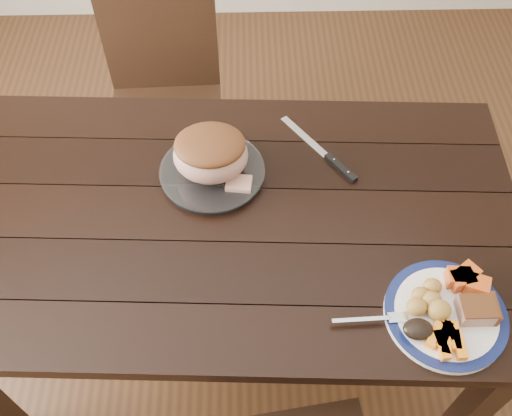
{
  "coord_description": "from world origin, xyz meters",
  "views": [
    {
      "loc": [
        0.06,
        -0.9,
        2.0
      ],
      "look_at": [
        0.08,
        -0.02,
        0.8
      ],
      "focal_mm": 40.0,
      "sensor_mm": 36.0,
      "label": 1
    }
  ],
  "objects_px": {
    "pork_slice": "(477,310)",
    "carving_knife": "(331,160)",
    "chair_far": "(165,92)",
    "dinner_plate": "(445,315)",
    "dining_table": "(228,233)",
    "serving_platter": "(212,173)",
    "fork": "(375,319)",
    "roast_joint": "(211,155)"
  },
  "relations": [
    {
      "from": "chair_far",
      "to": "fork",
      "type": "xyz_separation_m",
      "value": [
        0.6,
        -1.07,
        0.25
      ]
    },
    {
      "from": "serving_platter",
      "to": "pork_slice",
      "type": "distance_m",
      "value": 0.78
    },
    {
      "from": "pork_slice",
      "to": "carving_knife",
      "type": "relative_size",
      "value": 0.31
    },
    {
      "from": "chair_far",
      "to": "serving_platter",
      "type": "distance_m",
      "value": 0.68
    },
    {
      "from": "dining_table",
      "to": "serving_platter",
      "type": "distance_m",
      "value": 0.18
    },
    {
      "from": "dining_table",
      "to": "chair_far",
      "type": "bearing_deg",
      "value": 108.63
    },
    {
      "from": "dining_table",
      "to": "dinner_plate",
      "type": "bearing_deg",
      "value": -30.98
    },
    {
      "from": "dining_table",
      "to": "fork",
      "type": "height_order",
      "value": "fork"
    },
    {
      "from": "chair_far",
      "to": "dinner_plate",
      "type": "distance_m",
      "value": 1.33
    },
    {
      "from": "dining_table",
      "to": "pork_slice",
      "type": "bearing_deg",
      "value": -28.53
    },
    {
      "from": "fork",
      "to": "serving_platter",
      "type": "bearing_deg",
      "value": 127.89
    },
    {
      "from": "chair_far",
      "to": "carving_knife",
      "type": "height_order",
      "value": "chair_far"
    },
    {
      "from": "dinner_plate",
      "to": "pork_slice",
      "type": "height_order",
      "value": "pork_slice"
    },
    {
      "from": "fork",
      "to": "carving_knife",
      "type": "xyz_separation_m",
      "value": [
        -0.05,
        0.51,
        -0.01
      ]
    },
    {
      "from": "chair_far",
      "to": "pork_slice",
      "type": "height_order",
      "value": "chair_far"
    },
    {
      "from": "serving_platter",
      "to": "fork",
      "type": "relative_size",
      "value": 1.63
    },
    {
      "from": "fork",
      "to": "roast_joint",
      "type": "xyz_separation_m",
      "value": [
        -0.39,
        0.46,
        0.06
      ]
    },
    {
      "from": "serving_platter",
      "to": "carving_knife",
      "type": "relative_size",
      "value": 1.07
    },
    {
      "from": "dining_table",
      "to": "chair_far",
      "type": "relative_size",
      "value": 1.76
    },
    {
      "from": "serving_platter",
      "to": "chair_far",
      "type": "bearing_deg",
      "value": 109.17
    },
    {
      "from": "dinner_plate",
      "to": "serving_platter",
      "type": "xyz_separation_m",
      "value": [
        -0.56,
        0.45,
        0.0
      ]
    },
    {
      "from": "serving_platter",
      "to": "dining_table",
      "type": "bearing_deg",
      "value": -73.79
    },
    {
      "from": "fork",
      "to": "chair_far",
      "type": "bearing_deg",
      "value": 117.12
    },
    {
      "from": "dinner_plate",
      "to": "fork",
      "type": "bearing_deg",
      "value": -175.7
    },
    {
      "from": "pork_slice",
      "to": "fork",
      "type": "distance_m",
      "value": 0.24
    },
    {
      "from": "dining_table",
      "to": "carving_knife",
      "type": "distance_m",
      "value": 0.37
    },
    {
      "from": "pork_slice",
      "to": "carving_knife",
      "type": "xyz_separation_m",
      "value": [
        -0.28,
        0.5,
        -0.03
      ]
    },
    {
      "from": "chair_far",
      "to": "roast_joint",
      "type": "height_order",
      "value": "chair_far"
    },
    {
      "from": "chair_far",
      "to": "dinner_plate",
      "type": "xyz_separation_m",
      "value": [
        0.77,
        -1.05,
        0.23
      ]
    },
    {
      "from": "serving_platter",
      "to": "carving_knife",
      "type": "height_order",
      "value": "serving_platter"
    },
    {
      "from": "roast_joint",
      "to": "carving_knife",
      "type": "distance_m",
      "value": 0.35
    },
    {
      "from": "dining_table",
      "to": "roast_joint",
      "type": "xyz_separation_m",
      "value": [
        -0.04,
        0.14,
        0.18
      ]
    },
    {
      "from": "dining_table",
      "to": "chair_far",
      "type": "distance_m",
      "value": 0.79
    },
    {
      "from": "pork_slice",
      "to": "carving_knife",
      "type": "bearing_deg",
      "value": 119.57
    },
    {
      "from": "dinner_plate",
      "to": "fork",
      "type": "xyz_separation_m",
      "value": [
        -0.17,
        -0.01,
        0.01
      ]
    },
    {
      "from": "dining_table",
      "to": "fork",
      "type": "bearing_deg",
      "value": -42.8
    },
    {
      "from": "chair_far",
      "to": "fork",
      "type": "distance_m",
      "value": 1.25
    },
    {
      "from": "dining_table",
      "to": "pork_slice",
      "type": "height_order",
      "value": "pork_slice"
    },
    {
      "from": "chair_far",
      "to": "carving_knife",
      "type": "xyz_separation_m",
      "value": [
        0.55,
        -0.56,
        0.23
      ]
    },
    {
      "from": "dinner_plate",
      "to": "carving_knife",
      "type": "relative_size",
      "value": 1.07
    },
    {
      "from": "carving_knife",
      "to": "chair_far",
      "type": "bearing_deg",
      "value": -171.29
    },
    {
      "from": "dining_table",
      "to": "carving_knife",
      "type": "xyz_separation_m",
      "value": [
        0.3,
        0.18,
        0.1
      ]
    }
  ]
}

